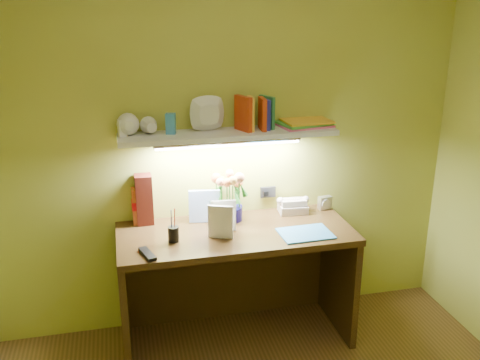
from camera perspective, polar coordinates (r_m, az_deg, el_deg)
The scene contains 13 objects.
desk at distance 3.37m, azimuth -0.43°, elevation -11.26°, with size 1.40×0.60×0.75m, color #31210D.
flower_bouquet at distance 3.30m, azimuth -1.25°, elevation -1.76°, with size 0.19×0.19×0.31m, color #0B083C, non-canonical shape.
telephone at distance 3.47m, azimuth 5.66°, elevation -2.62°, with size 0.18×0.13×0.11m, color beige, non-canonical shape.
desk_clock at distance 3.55m, azimuth 9.04°, elevation -2.41°, with size 0.09×0.04×0.09m, color silver.
whisky_bottle at distance 3.31m, azimuth -10.80°, elevation -2.25°, with size 0.08×0.08×0.29m, color #A64419, non-canonical shape.
whisky_box at distance 3.30m, azimuth -10.19°, elevation -2.05°, with size 0.10×0.10×0.31m, color #541911.
pen_cup at distance 3.06m, azimuth -7.13°, elevation -5.21°, with size 0.06×0.06×0.15m, color black.
art_card at distance 3.31m, azimuth -3.77°, elevation -2.78°, with size 0.20×0.04×0.20m, color white, non-canonical shape.
tv_remote at distance 2.95m, azimuth -9.85°, elevation -7.77°, with size 0.05×0.16×0.02m, color black.
blue_folder at distance 3.18m, azimuth 6.99°, elevation -5.67°, with size 0.30×0.22×0.01m, color #3990D3.
desk_book_a at distance 3.14m, azimuth -3.08°, elevation -3.95°, with size 0.15×0.02×0.20m, color beige.
desk_book_b at distance 3.08m, azimuth -3.46°, elevation -4.42°, with size 0.15×0.02×0.20m, color white.
wall_shelf at distance 3.18m, azimuth -1.23°, elevation 5.57°, with size 1.31×0.31×0.24m.
Camera 1 is at (-0.64, -1.65, 2.06)m, focal length 40.00 mm.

